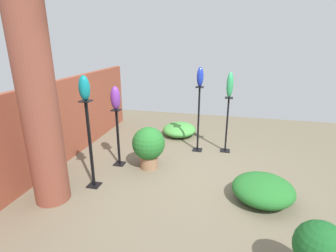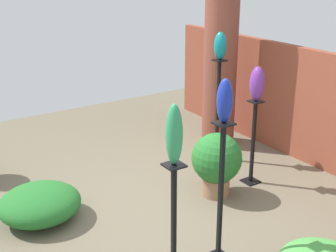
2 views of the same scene
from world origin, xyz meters
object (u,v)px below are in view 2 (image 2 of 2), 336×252
Objects in this scene: art_vase_teal at (220,46)px; art_vase_cobalt at (225,101)px; pedestal_jade at (174,233)px; art_vase_jade at (174,135)px; pedestal_cobalt at (220,199)px; pedestal_teal at (218,115)px; potted_plant_walkway_edge at (217,161)px; pedestal_violet at (253,146)px; brick_pillar at (221,55)px; art_vase_violet at (257,84)px.

art_vase_cobalt is at bearing -38.62° from art_vase_teal.
art_vase_jade is at bearing 0.00° from pedestal_jade.
pedestal_teal is at bearing 141.38° from pedestal_cobalt.
art_vase_teal is at bearing 140.56° from potted_plant_walkway_edge.
art_vase_teal is at bearing 133.28° from art_vase_jade.
pedestal_cobalt is at bearing -53.49° from pedestal_violet.
pedestal_teal is at bearing 140.56° from potted_plant_walkway_edge.
art_vase_cobalt is 1.06× the size of art_vase_teal.
brick_pillar is 2.52× the size of pedestal_violet.
art_vase_teal is 0.89m from art_vase_violet.
art_vase_jade is 0.65× the size of potted_plant_walkway_edge.
pedestal_teal is 0.85m from pedestal_violet.
brick_pillar is 3.00m from art_vase_cobalt.
art_vase_violet reaches higher than potted_plant_walkway_edge.
art_vase_teal is at bearing 141.38° from pedestal_cobalt.
art_vase_jade is (1.94, -2.06, 0.77)m from pedestal_teal.
brick_pillar is 1.95m from potted_plant_walkway_edge.
pedestal_teal is at bearing 141.38° from art_vase_cobalt.
pedestal_cobalt is at bearing -38.62° from pedestal_teal.
brick_pillar is 5.42× the size of art_vase_jade.
pedestal_jade is at bearing -60.39° from art_vase_violet.
art_vase_violet is at bearing 119.61° from pedestal_jade.
art_vase_jade is (0.10, -0.59, 0.79)m from pedestal_cobalt.
pedestal_violet is (-1.02, 1.38, -0.14)m from pedestal_cobalt.
potted_plant_walkway_edge is (0.84, -0.69, -0.22)m from pedestal_teal.
brick_pillar is 1.65m from pedestal_violet.
art_vase_teal is at bearing 0.00° from pedestal_teal.
pedestal_teal is 2.83m from pedestal_jade.
pedestal_teal is 0.96m from art_vase_teal.
brick_pillar is at bearing 138.98° from art_vase_teal.
potted_plant_walkway_edge is (0.01, -0.59, -0.05)m from pedestal_violet.
potted_plant_walkway_edge is (-1.10, 1.37, -0.99)m from art_vase_jade.
pedestal_violet is 2.26m from pedestal_jade.
pedestal_cobalt is at bearing 99.43° from art_vase_jade.
art_vase_jade is at bearing -45.68° from brick_pillar.
art_vase_violet is at bearing 82.87° from pedestal_violet.
pedestal_cobalt is 1.76× the size of potted_plant_walkway_edge.
pedestal_cobalt is 3.52× the size of art_vase_cobalt.
art_vase_violet reaches higher than pedestal_teal.
art_vase_cobalt is 2.36m from art_vase_teal.
art_vase_cobalt is (1.02, -1.38, 1.09)m from pedestal_violet.
brick_pillar is 7.41× the size of art_vase_teal.
pedestal_cobalt reaches higher than potted_plant_walkway_edge.
art_vase_violet is (0.00, 0.00, 0.81)m from pedestal_violet.
brick_pillar reaches higher than pedestal_violet.
art_vase_teal is 0.88× the size of art_vase_violet.
pedestal_cobalt is at bearing -39.13° from brick_pillar.
art_vase_teal reaches higher than art_vase_jade.
art_vase_cobalt reaches higher than pedestal_cobalt.
pedestal_violet is at bearing -6.62° from pedestal_teal.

